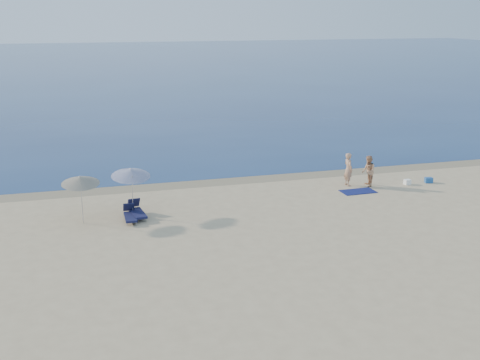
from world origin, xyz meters
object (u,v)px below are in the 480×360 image
object	(u,v)px
person_right	(368,171)
blue_cooler	(429,180)
person_left	(348,169)
umbrella_near	(131,173)

from	to	relation	value
person_right	blue_cooler	bearing A→B (deg)	97.16
blue_cooler	person_left	bearing A→B (deg)	-176.04
blue_cooler	person_right	bearing A→B (deg)	-172.30
blue_cooler	umbrella_near	xyz separation A→B (m)	(-16.28, -1.02, 1.85)
person_left	umbrella_near	world-z (taller)	umbrella_near
person_right	person_left	bearing A→B (deg)	-99.11
umbrella_near	person_right	bearing A→B (deg)	0.82
person_left	person_right	distance (m)	1.07
person_right	umbrella_near	world-z (taller)	umbrella_near
blue_cooler	umbrella_near	world-z (taller)	umbrella_near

